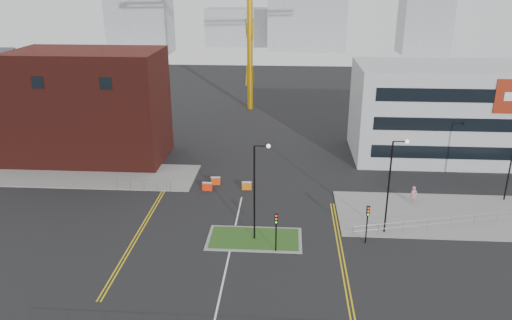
% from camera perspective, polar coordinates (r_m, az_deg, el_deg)
% --- Properties ---
extents(ground, '(200.00, 200.00, 0.00)m').
position_cam_1_polar(ground, '(39.44, -4.00, -14.65)').
color(ground, black).
rests_on(ground, ground).
extents(pavement_left, '(28.00, 8.00, 0.12)m').
position_cam_1_polar(pavement_left, '(63.50, -19.49, -1.60)').
color(pavement_left, slate).
rests_on(pavement_left, ground).
extents(pavement_right, '(24.00, 10.00, 0.12)m').
position_cam_1_polar(pavement_right, '(54.01, 22.09, -5.88)').
color(pavement_right, slate).
rests_on(pavement_right, ground).
extents(island_kerb, '(8.60, 4.60, 0.08)m').
position_cam_1_polar(island_kerb, '(45.97, -0.18, -9.00)').
color(island_kerb, slate).
rests_on(island_kerb, ground).
extents(grass_island, '(8.00, 4.00, 0.12)m').
position_cam_1_polar(grass_island, '(45.96, -0.18, -8.97)').
color(grass_island, '#204517').
rests_on(grass_island, ground).
extents(brick_building, '(24.20, 10.07, 14.24)m').
position_cam_1_polar(brick_building, '(67.90, -20.58, 5.70)').
color(brick_building, '#441511').
rests_on(brick_building, ground).
extents(office_block, '(25.00, 12.20, 12.00)m').
position_cam_1_polar(office_block, '(69.37, 21.55, 5.14)').
color(office_block, '#AEB0B3').
rests_on(office_block, ground).
extents(streetlamp_island, '(1.46, 0.36, 9.18)m').
position_cam_1_polar(streetlamp_island, '(43.57, 0.10, -2.84)').
color(streetlamp_island, black).
rests_on(streetlamp_island, ground).
extents(streetlamp_right_near, '(1.46, 0.36, 9.18)m').
position_cam_1_polar(streetlamp_right_near, '(46.31, 15.26, -2.15)').
color(streetlamp_right_near, black).
rests_on(streetlamp_right_near, ground).
extents(traffic_light_island, '(0.28, 0.33, 3.65)m').
position_cam_1_polar(traffic_light_island, '(42.91, 2.32, -7.46)').
color(traffic_light_island, black).
rests_on(traffic_light_island, ground).
extents(traffic_light_right, '(0.28, 0.33, 3.65)m').
position_cam_1_polar(traffic_light_right, '(45.26, 12.63, -6.41)').
color(traffic_light_right, black).
rests_on(traffic_light_right, ground).
extents(railing_left, '(6.05, 0.05, 1.10)m').
position_cam_1_polar(railing_left, '(56.76, -12.70, -2.77)').
color(railing_left, gray).
rests_on(railing_left, ground).
extents(railing_right, '(19.05, 5.05, 1.10)m').
position_cam_1_polar(railing_right, '(51.11, 21.42, -6.40)').
color(railing_right, gray).
rests_on(railing_right, ground).
extents(centre_line, '(0.15, 30.00, 0.01)m').
position_cam_1_polar(centre_line, '(41.07, -3.63, -13.04)').
color(centre_line, silver).
rests_on(centre_line, ground).
extents(yellow_left_a, '(0.12, 24.00, 0.01)m').
position_cam_1_polar(yellow_left_a, '(49.60, -12.90, -7.26)').
color(yellow_left_a, gold).
rests_on(yellow_left_a, ground).
extents(yellow_left_b, '(0.12, 24.00, 0.01)m').
position_cam_1_polar(yellow_left_b, '(49.52, -12.57, -7.28)').
color(yellow_left_b, gold).
rests_on(yellow_left_b, ground).
extents(yellow_right_a, '(0.12, 20.00, 0.01)m').
position_cam_1_polar(yellow_right_a, '(44.43, 9.50, -10.49)').
color(yellow_right_a, gold).
rests_on(yellow_right_a, ground).
extents(yellow_right_b, '(0.12, 20.00, 0.01)m').
position_cam_1_polar(yellow_right_b, '(44.47, 9.89, -10.49)').
color(yellow_right_b, gold).
rests_on(yellow_right_b, ground).
extents(skyline_a, '(18.00, 12.00, 22.00)m').
position_cam_1_polar(skyline_a, '(158.81, -13.13, 15.77)').
color(skyline_a, gray).
rests_on(skyline_a, ground).
extents(skyline_b, '(24.00, 12.00, 16.00)m').
position_cam_1_polar(skyline_b, '(162.67, 5.79, 15.21)').
color(skyline_b, gray).
rests_on(skyline_b, ground).
extents(skyline_c, '(14.00, 12.00, 28.00)m').
position_cam_1_polar(skyline_c, '(162.23, 18.90, 16.38)').
color(skyline_c, gray).
rests_on(skyline_c, ground).
extents(skyline_d, '(30.00, 12.00, 12.00)m').
position_cam_1_polar(skyline_d, '(173.20, -0.51, 14.96)').
color(skyline_d, gray).
rests_on(skyline_d, ground).
extents(pedestrian, '(0.79, 0.59, 1.97)m').
position_cam_1_polar(pedestrian, '(54.70, 17.57, -3.88)').
color(pedestrian, '#C17D86').
rests_on(pedestrian, ground).
extents(barrier_left, '(1.11, 0.46, 0.91)m').
position_cam_1_polar(barrier_left, '(57.29, -4.65, -2.36)').
color(barrier_left, '#D8430C').
rests_on(barrier_left, ground).
extents(barrier_mid, '(1.11, 0.40, 0.93)m').
position_cam_1_polar(barrier_mid, '(55.86, -5.59, -3.00)').
color(barrier_mid, red).
rests_on(barrier_mid, ground).
extents(barrier_right, '(1.09, 0.41, 0.90)m').
position_cam_1_polar(barrier_right, '(55.82, -1.07, -2.93)').
color(barrier_right, orange).
rests_on(barrier_right, ground).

